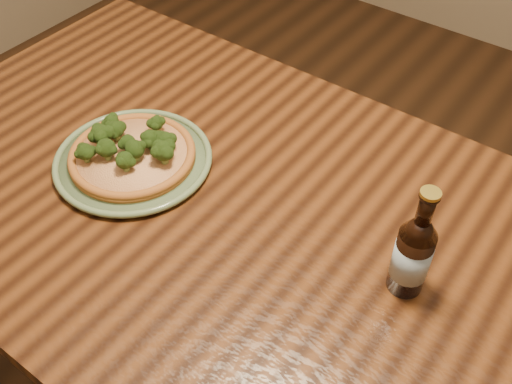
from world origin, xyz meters
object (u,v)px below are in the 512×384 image
Objects in this scene: pizza at (132,153)px; table at (251,247)px; beer_bottle at (413,254)px; plate at (133,160)px.

table is at bearing 5.80° from pizza.
beer_bottle is at bearing 4.91° from table.
table is 7.22× the size of beer_bottle.
table is 0.30m from pizza.
beer_bottle is (0.30, 0.03, 0.18)m from table.
beer_bottle is (0.58, 0.05, 0.05)m from pizza.
table is 5.01× the size of plate.
beer_bottle is at bearing 5.36° from plate.
table is 0.35m from beer_bottle.
pizza is at bearing -171.27° from beer_bottle.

